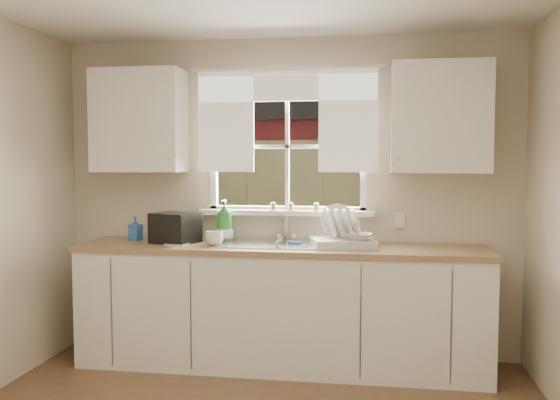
% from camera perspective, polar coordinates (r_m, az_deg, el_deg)
% --- Properties ---
extents(room_walls, '(3.62, 4.02, 2.50)m').
position_cam_1_polar(room_walls, '(2.67, -5.74, -2.71)').
color(room_walls, beige).
rests_on(room_walls, ground).
extents(window, '(1.38, 0.16, 1.06)m').
position_cam_1_polar(window, '(4.68, 0.67, 3.16)').
color(window, white).
rests_on(window, room_walls).
extents(curtains, '(1.50, 0.03, 0.81)m').
position_cam_1_polar(curtains, '(4.65, 0.58, 8.68)').
color(curtains, white).
rests_on(curtains, room_walls).
extents(base_cabinets, '(3.00, 0.62, 0.87)m').
position_cam_1_polar(base_cabinets, '(4.50, 0.06, -10.38)').
color(base_cabinets, silver).
rests_on(base_cabinets, ground).
extents(countertop, '(3.04, 0.65, 0.04)m').
position_cam_1_polar(countertop, '(4.41, 0.06, -4.64)').
color(countertop, '#95714A').
rests_on(countertop, base_cabinets).
extents(upper_cabinet_left, '(0.70, 0.33, 0.80)m').
position_cam_1_polar(upper_cabinet_left, '(4.83, -13.39, 7.41)').
color(upper_cabinet_left, silver).
rests_on(upper_cabinet_left, room_walls).
extents(upper_cabinet_right, '(0.70, 0.33, 0.80)m').
position_cam_1_polar(upper_cabinet_right, '(4.49, 15.14, 7.65)').
color(upper_cabinet_right, silver).
rests_on(upper_cabinet_right, room_walls).
extents(wall_outlet, '(0.08, 0.01, 0.12)m').
position_cam_1_polar(wall_outlet, '(4.65, 11.45, -1.93)').
color(wall_outlet, beige).
rests_on(wall_outlet, room_walls).
extents(sill_jars, '(0.38, 0.04, 0.06)m').
position_cam_1_polar(sill_jars, '(4.63, 1.29, -0.63)').
color(sill_jars, brown).
rests_on(sill_jars, window).
extents(backyard, '(20.00, 10.00, 6.13)m').
position_cam_1_polar(backyard, '(11.22, 8.57, 13.65)').
color(backyard, '#335421').
rests_on(backyard, ground).
extents(sink, '(0.88, 0.52, 0.40)m').
position_cam_1_polar(sink, '(4.45, 0.12, -5.24)').
color(sink, '#B7B7BC').
rests_on(sink, countertop).
extents(dish_rack, '(0.51, 0.44, 0.31)m').
position_cam_1_polar(dish_rack, '(4.37, 6.03, -3.53)').
color(dish_rack, silver).
rests_on(dish_rack, countertop).
extents(bowl, '(0.21, 0.21, 0.05)m').
position_cam_1_polar(bowl, '(4.32, 7.66, -3.50)').
color(bowl, silver).
rests_on(bowl, dish_rack).
extents(soap_bottle_a, '(0.13, 0.13, 0.33)m').
position_cam_1_polar(soap_bottle_a, '(4.60, -5.37, -2.01)').
color(soap_bottle_a, '#2B7E29').
rests_on(soap_bottle_a, countertop).
extents(soap_bottle_b, '(0.10, 0.10, 0.19)m').
position_cam_1_polar(soap_bottle_b, '(4.82, -13.73, -2.68)').
color(soap_bottle_b, '#2E5FAF').
rests_on(soap_bottle_b, countertop).
extents(soap_bottle_c, '(0.15, 0.15, 0.18)m').
position_cam_1_polar(soap_bottle_c, '(4.61, -5.36, -2.88)').
color(soap_bottle_c, beige).
rests_on(soap_bottle_c, countertop).
extents(saucer, '(0.19, 0.19, 0.01)m').
position_cam_1_polar(saucer, '(4.51, -9.92, -4.19)').
color(saucer, beige).
rests_on(saucer, countertop).
extents(cup, '(0.17, 0.17, 0.11)m').
position_cam_1_polar(cup, '(4.42, -6.34, -3.70)').
color(cup, silver).
rests_on(cup, countertop).
extents(black_appliance, '(0.38, 0.36, 0.23)m').
position_cam_1_polar(black_appliance, '(4.60, -10.04, -2.65)').
color(black_appliance, black).
rests_on(black_appliance, countertop).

